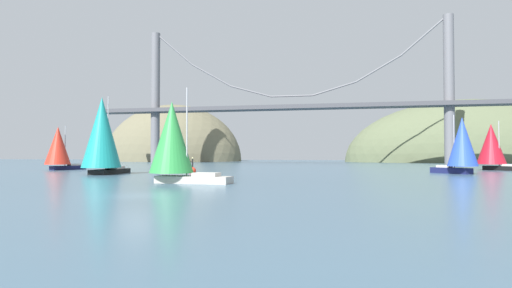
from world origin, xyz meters
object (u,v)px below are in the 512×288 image
(sailboat_blue_spinnaker, at_px, (461,144))
(sailboat_green_sail, at_px, (174,140))
(sailboat_teal_sail, at_px, (102,134))
(channel_buoy, at_px, (193,170))
(sailboat_crimson_sail, at_px, (492,145))
(sailboat_scarlet_sail, at_px, (59,147))

(sailboat_blue_spinnaker, bearing_deg, sailboat_green_sail, -142.84)
(sailboat_teal_sail, height_order, channel_buoy, sailboat_teal_sail)
(sailboat_crimson_sail, xyz_separation_m, sailboat_green_sail, (-43.44, -42.44, -0.27))
(channel_buoy, bearing_deg, sailboat_scarlet_sail, 169.80)
(sailboat_blue_spinnaker, xyz_separation_m, sailboat_green_sail, (-33.68, -25.53, -0.16))
(sailboat_teal_sail, distance_m, sailboat_green_sail, 21.28)
(sailboat_scarlet_sail, xyz_separation_m, sailboat_blue_spinnaker, (67.29, -1.21, 0.17))
(sailboat_green_sail, bearing_deg, sailboat_blue_spinnaker, 37.16)
(sailboat_teal_sail, height_order, sailboat_scarlet_sail, sailboat_teal_sail)
(sailboat_teal_sail, relative_size, channel_buoy, 4.28)
(sailboat_teal_sail, xyz_separation_m, sailboat_crimson_sail, (59.88, 29.01, -1.18))
(sailboat_teal_sail, distance_m, channel_buoy, 14.31)
(sailboat_blue_spinnaker, bearing_deg, sailboat_crimson_sail, 60.01)
(sailboat_teal_sail, height_order, sailboat_green_sail, sailboat_teal_sail)
(sailboat_scarlet_sail, height_order, sailboat_blue_spinnaker, sailboat_blue_spinnaker)
(sailboat_scarlet_sail, xyz_separation_m, sailboat_green_sail, (33.61, -26.73, 0.01))
(sailboat_teal_sail, relative_size, sailboat_green_sail, 1.19)
(sailboat_green_sail, distance_m, channel_buoy, 22.95)
(sailboat_teal_sail, relative_size, sailboat_crimson_sail, 1.27)
(sailboat_crimson_sail, relative_size, channel_buoy, 3.36)
(sailboat_teal_sail, distance_m, sailboat_scarlet_sail, 21.77)
(sailboat_teal_sail, bearing_deg, sailboat_blue_spinnaker, 13.56)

